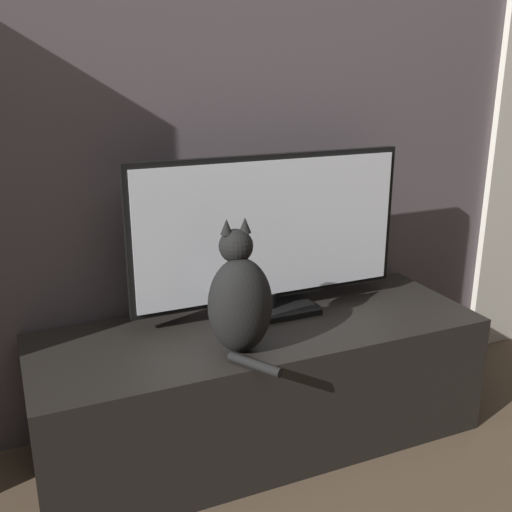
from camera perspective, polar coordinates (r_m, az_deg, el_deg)
wall_back at (r=2.06m, az=-3.13°, el=19.70°), size 4.80×0.05×2.60m
tv_stand at (r=2.05m, az=0.42°, el=-12.10°), size 1.46×0.51×0.42m
tv at (r=1.98m, az=1.30°, el=2.05°), size 0.95×0.19×0.54m
cat at (r=1.75m, az=-1.60°, el=-4.22°), size 0.20×0.30×0.40m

